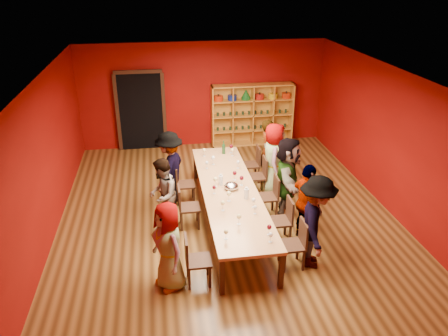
{
  "coord_description": "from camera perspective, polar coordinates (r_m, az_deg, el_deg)",
  "views": [
    {
      "loc": [
        -1.33,
        -7.7,
        4.84
      ],
      "look_at": [
        -0.08,
        0.19,
        1.15
      ],
      "focal_mm": 35.0,
      "sensor_mm": 36.0,
      "label": 1
    }
  ],
  "objects": [
    {
      "name": "wine_glass_5",
      "position": [
        9.68,
        -2.26,
        0.64
      ],
      "size": [
        0.07,
        0.07,
        0.18
      ],
      "color": "silver",
      "rests_on": "tasting_table"
    },
    {
      "name": "chair_person_right_3",
      "position": [
        10.1,
        4.73,
        -0.77
      ],
      "size": [
        0.42,
        0.42,
        0.89
      ],
      "color": "black",
      "rests_on": "ground"
    },
    {
      "name": "person_right_3",
      "position": [
        10.03,
        6.53,
        1.17
      ],
      "size": [
        0.65,
        0.92,
        1.7
      ],
      "primitive_type": "imported",
      "rotation": [
        0.0,
        0.0,
        1.31
      ],
      "color": "beige",
      "rests_on": "ground"
    },
    {
      "name": "wine_glass_15",
      "position": [
        7.61,
        1.96,
        -6.41
      ],
      "size": [
        0.08,
        0.08,
        0.21
      ],
      "color": "silver",
      "rests_on": "tasting_table"
    },
    {
      "name": "person_left_2",
      "position": [
        8.69,
        -8.03,
        -3.51
      ],
      "size": [
        0.54,
        0.8,
        1.51
      ],
      "primitive_type": "imported",
      "rotation": [
        0.0,
        0.0,
        -1.77
      ],
      "color": "#131535",
      "rests_on": "ground"
    },
    {
      "name": "wine_glass_2",
      "position": [
        7.94,
        4.08,
        -5.21
      ],
      "size": [
        0.07,
        0.07,
        0.18
      ],
      "color": "silver",
      "rests_on": "tasting_table"
    },
    {
      "name": "person_left_0",
      "position": [
        7.15,
        -7.25,
        -10.1
      ],
      "size": [
        0.69,
        0.86,
        1.54
      ],
      "primitive_type": "imported",
      "rotation": [
        0.0,
        0.0,
        -1.13
      ],
      "color": "silver",
      "rests_on": "ground"
    },
    {
      "name": "wine_glass_9",
      "position": [
        10.34,
        1.12,
        2.31
      ],
      "size": [
        0.08,
        0.08,
        0.19
      ],
      "color": "silver",
      "rests_on": "tasting_table"
    },
    {
      "name": "chair_person_right_0",
      "position": [
        7.8,
        9.47,
        -9.47
      ],
      "size": [
        0.42,
        0.42,
        0.89
      ],
      "color": "black",
      "rests_on": "ground"
    },
    {
      "name": "chair_person_left_3",
      "position": [
        9.73,
        -5.56,
        -1.85
      ],
      "size": [
        0.42,
        0.42,
        0.89
      ],
      "color": "black",
      "rests_on": "ground"
    },
    {
      "name": "person_right_0",
      "position": [
        7.7,
        11.92,
        -6.96
      ],
      "size": [
        0.76,
        1.19,
        1.72
      ],
      "primitive_type": "imported",
      "rotation": [
        0.0,
        0.0,
        1.28
      ],
      "color": "#5B7CBB",
      "rests_on": "ground"
    },
    {
      "name": "wine_glass_7",
      "position": [
        9.14,
        1.41,
        -0.72
      ],
      "size": [
        0.09,
        0.09,
        0.21
      ],
      "color": "silver",
      "rests_on": "tasting_table"
    },
    {
      "name": "wine_glass_0",
      "position": [
        9.87,
        -1.43,
        1.29
      ],
      "size": [
        0.09,
        0.09,
        0.22
      ],
      "color": "silver",
      "rests_on": "tasting_table"
    },
    {
      "name": "wine_glass_1",
      "position": [
        7.19,
        6.09,
        -8.73
      ],
      "size": [
        0.07,
        0.07,
        0.18
      ],
      "color": "silver",
      "rests_on": "tasting_table"
    },
    {
      "name": "wine_glass_3",
      "position": [
        8.93,
        2.31,
        -1.37
      ],
      "size": [
        0.09,
        0.09,
        0.22
      ],
      "color": "silver",
      "rests_on": "tasting_table"
    },
    {
      "name": "wine_glass_6",
      "position": [
        7.36,
        5.92,
        -7.75
      ],
      "size": [
        0.08,
        0.08,
        0.2
      ],
      "color": "silver",
      "rests_on": "tasting_table"
    },
    {
      "name": "shelving_unit",
      "position": [
        12.91,
        3.66,
        7.36
      ],
      "size": [
        2.4,
        0.4,
        1.8
      ],
      "color": "#C4842C",
      "rests_on": "ground"
    },
    {
      "name": "wine_glass_10",
      "position": [
        9.7,
        1.86,
        0.72
      ],
      "size": [
        0.08,
        0.08,
        0.19
      ],
      "color": "silver",
      "rests_on": "tasting_table"
    },
    {
      "name": "chair_person_right_4",
      "position": [
        10.7,
        3.9,
        0.77
      ],
      "size": [
        0.42,
        0.42,
        0.89
      ],
      "color": "black",
      "rests_on": "ground"
    },
    {
      "name": "doorway",
      "position": [
        12.7,
        -10.78,
        7.33
      ],
      "size": [
        1.4,
        0.17,
        2.3
      ],
      "color": "black",
      "rests_on": "ground"
    },
    {
      "name": "person_right_1",
      "position": [
        8.41,
        10.74,
        -4.52
      ],
      "size": [
        0.64,
        0.99,
        1.57
      ],
      "primitive_type": "imported",
      "rotation": [
        0.0,
        0.0,
        1.83
      ],
      "color": "#131A35",
      "rests_on": "ground"
    },
    {
      "name": "person_right_4",
      "position": [
        10.66,
        5.75,
        2.29
      ],
      "size": [
        0.45,
        0.59,
        1.57
      ],
      "primitive_type": "imported",
      "rotation": [
        0.0,
        0.0,
        1.52
      ],
      "color": "pink",
      "rests_on": "ground"
    },
    {
      "name": "wine_glass_17",
      "position": [
        10.32,
        -2.62,
        2.3
      ],
      "size": [
        0.08,
        0.08,
        0.2
      ],
      "color": "silver",
      "rests_on": "tasting_table"
    },
    {
      "name": "room_shell",
      "position": [
        8.5,
        0.76,
        1.65
      ],
      "size": [
        7.1,
        9.1,
        3.04
      ],
      "color": "#4C3014",
      "rests_on": "ground"
    },
    {
      "name": "wine_glass_12",
      "position": [
        8.6,
        -1.3,
        -2.59
      ],
      "size": [
        0.07,
        0.07,
        0.18
      ],
      "color": "silver",
      "rests_on": "tasting_table"
    },
    {
      "name": "wine_glass_4",
      "position": [
        8.32,
        0.63,
        -3.41
      ],
      "size": [
        0.09,
        0.09,
        0.22
      ],
      "color": "silver",
      "rests_on": "tasting_table"
    },
    {
      "name": "carafe_a",
      "position": [
        8.96,
        -0.42,
        -1.58
      ],
      "size": [
        0.11,
        0.11,
        0.24
      ],
      "color": "silver",
      "rests_on": "tasting_table"
    },
    {
      "name": "wine_glass_8",
      "position": [
        8.14,
        3.89,
        -4.26
      ],
      "size": [
        0.08,
        0.08,
        0.2
      ],
      "color": "silver",
      "rests_on": "tasting_table"
    },
    {
      "name": "chair_person_left_0",
      "position": [
        7.33,
        -4.02,
        -11.65
      ],
      "size": [
        0.42,
        0.42,
        0.89
      ],
      "color": "black",
      "rests_on": "ground"
    },
    {
      "name": "tasting_table",
      "position": [
        8.85,
        0.73,
        -3.13
      ],
      "size": [
        1.1,
        4.5,
        0.75
      ],
      "color": "#B17A49",
      "rests_on": "ground"
    },
    {
      "name": "wine_glass_14",
      "position": [
        10.5,
        0.95,
        2.8
      ],
      "size": [
        0.09,
        0.09,
        0.22
      ],
      "color": "silver",
      "rests_on": "tasting_table"
    },
    {
      "name": "wine_glass_16",
      "position": [
        8.86,
        -1.13,
        -1.55
      ],
      "size": [
        0.09,
        0.09,
        0.22
      ],
      "color": "silver",
      "rests_on": "tasting_table"
    },
    {
      "name": "spittoon_bowl",
      "position": [
        8.81,
        0.96,
        -2.39
      ],
      "size": [
        0.29,
        0.29,
        0.16
      ],
      "primitive_type": "ellipsoid",
      "color": "#B2B4B9",
      "rests_on": "tasting_table"
    },
    {
      "name": "chair_person_left_2",
      "position": [
        8.82,
        -5.1,
        -4.82
      ],
      "size": [
        0.42,
        0.42,
        0.89
      ],
      "color": "black",
      "rests_on": "ground"
    },
    {
      "name": "person_left_3",
      "position": [
        9.57,
        -7.09,
        -0.1
      ],
      "size": [
        0.84,
        1.18,
        1.68
      ],
      "primitive_type": "imported",
      "rotation": [
        0.0,
        0.0,
        -1.98
      ],
      "color": "#151C3A",
      "rests_on": "ground"
    },
    {
      "name": "wine_bottle",
      "position": [
        10.47,
        -0.05,
        2.52
      ],
      "size": [
        0.09,
        0.09,
        0.32
      ],
      "color": "#163D1E",
      "rests_on": "tasting_table"
    },
    {
      "name": "chair_person_right_2",
      "position": [
        9.24,
        6.15,
        -3.4
      ],
      "size": [
        0.42,
        0.42,
        0.89
      ],
      "color": "black",
      "rests_on": "ground"
    },
    {
      "name": "carafe_b",
      "position": [
        8.45,
        2.95,
        -3.35
      ],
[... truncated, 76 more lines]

